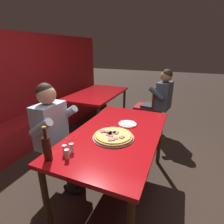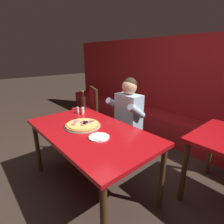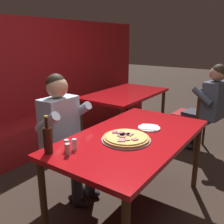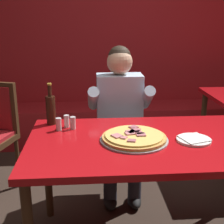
# 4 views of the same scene
# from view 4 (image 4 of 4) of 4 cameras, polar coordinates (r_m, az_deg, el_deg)

# --- Properties ---
(booth_wall_panel) EXTENTS (6.80, 0.16, 1.90)m
(booth_wall_panel) POSITION_cam_4_polar(r_m,az_deg,el_deg) (4.00, 1.50, 9.18)
(booth_wall_panel) COLOR #A3191E
(booth_wall_panel) RESTS_ON ground_plane
(booth_bench) EXTENTS (6.46, 0.48, 0.46)m
(booth_bench) POSITION_cam_4_polar(r_m,az_deg,el_deg) (3.86, 1.90, -2.13)
(booth_bench) COLOR #A3191E
(booth_bench) RESTS_ON ground_plane
(main_dining_table) EXTENTS (1.57, 0.88, 0.77)m
(main_dining_table) POSITION_cam_4_polar(r_m,az_deg,el_deg) (1.98, 7.80, -6.97)
(main_dining_table) COLOR #422816
(main_dining_table) RESTS_ON ground_plane
(pizza) EXTENTS (0.42, 0.42, 0.05)m
(pizza) POSITION_cam_4_polar(r_m,az_deg,el_deg) (1.91, 4.05, -4.69)
(pizza) COLOR #9E9EA3
(pizza) RESTS_ON main_dining_table
(plate_white_paper) EXTENTS (0.21, 0.21, 0.02)m
(plate_white_paper) POSITION_cam_4_polar(r_m,az_deg,el_deg) (1.97, 14.73, -4.89)
(plate_white_paper) COLOR white
(plate_white_paper) RESTS_ON main_dining_table
(beer_bottle) EXTENTS (0.07, 0.07, 0.29)m
(beer_bottle) POSITION_cam_4_polar(r_m,az_deg,el_deg) (2.21, -11.13, 0.56)
(beer_bottle) COLOR black
(beer_bottle) RESTS_ON main_dining_table
(shaker_red_pepper_flakes) EXTENTS (0.04, 0.04, 0.09)m
(shaker_red_pepper_flakes) POSITION_cam_4_polar(r_m,az_deg,el_deg) (2.14, -8.29, -1.79)
(shaker_red_pepper_flakes) COLOR silver
(shaker_red_pepper_flakes) RESTS_ON main_dining_table
(shaker_black_pepper) EXTENTS (0.04, 0.04, 0.09)m
(shaker_black_pepper) POSITION_cam_4_polar(r_m,az_deg,el_deg) (2.10, -7.16, -2.11)
(shaker_black_pepper) COLOR silver
(shaker_black_pepper) RESTS_ON main_dining_table
(shaker_parmesan) EXTENTS (0.04, 0.04, 0.09)m
(shaker_parmesan) POSITION_cam_4_polar(r_m,az_deg,el_deg) (2.09, -9.72, -2.33)
(shaker_parmesan) COLOR silver
(shaker_parmesan) RESTS_ON main_dining_table
(diner_seated_blue_shirt) EXTENTS (0.53, 0.53, 1.27)m
(diner_seated_blue_shirt) POSITION_cam_4_polar(r_m,az_deg,el_deg) (2.59, 1.52, -0.77)
(diner_seated_blue_shirt) COLOR black
(diner_seated_blue_shirt) RESTS_ON ground_plane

